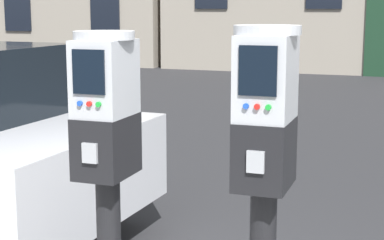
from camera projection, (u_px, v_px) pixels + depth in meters
The scene contains 2 objects.
parking_meter_near_kerb at pixel (107, 158), 2.27m from camera, with size 0.22×0.25×1.47m.
parking_meter_twin_adjacent at pixel (264, 168), 2.07m from camera, with size 0.22×0.25×1.50m.
Camera 1 is at (1.08, -2.12, 1.69)m, focal length 58.80 mm.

